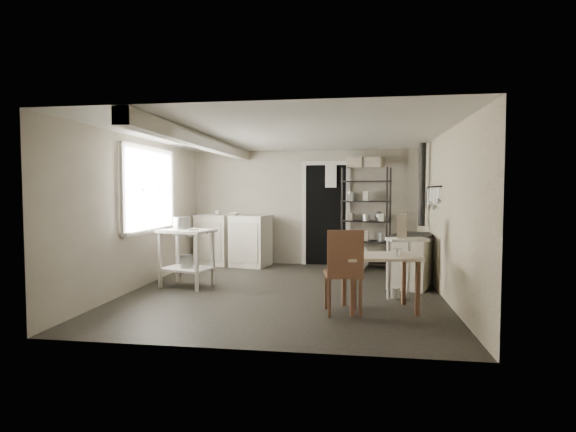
# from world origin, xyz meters

# --- Properties ---
(floor) EXTENTS (5.00, 5.00, 0.00)m
(floor) POSITION_xyz_m (0.00, 0.00, 0.00)
(floor) COLOR black
(floor) RESTS_ON ground
(ceiling) EXTENTS (5.00, 5.00, 0.00)m
(ceiling) POSITION_xyz_m (0.00, 0.00, 2.30)
(ceiling) COLOR beige
(ceiling) RESTS_ON wall_back
(wall_back) EXTENTS (4.50, 0.02, 2.30)m
(wall_back) POSITION_xyz_m (0.00, 2.50, 1.15)
(wall_back) COLOR #A9A190
(wall_back) RESTS_ON ground
(wall_front) EXTENTS (4.50, 0.02, 2.30)m
(wall_front) POSITION_xyz_m (0.00, -2.50, 1.15)
(wall_front) COLOR #A9A190
(wall_front) RESTS_ON ground
(wall_left) EXTENTS (0.02, 5.00, 2.30)m
(wall_left) POSITION_xyz_m (-2.25, 0.00, 1.15)
(wall_left) COLOR #A9A190
(wall_left) RESTS_ON ground
(wall_right) EXTENTS (0.02, 5.00, 2.30)m
(wall_right) POSITION_xyz_m (2.25, 0.00, 1.15)
(wall_right) COLOR #A9A190
(wall_right) RESTS_ON ground
(window) EXTENTS (0.12, 1.76, 1.28)m
(window) POSITION_xyz_m (-2.22, 0.20, 1.50)
(window) COLOR silver
(window) RESTS_ON wall_left
(doorway) EXTENTS (0.96, 0.10, 2.08)m
(doorway) POSITION_xyz_m (0.45, 2.47, 1.00)
(doorway) COLOR silver
(doorway) RESTS_ON ground
(ceiling_beam) EXTENTS (0.18, 5.00, 0.18)m
(ceiling_beam) POSITION_xyz_m (-1.20, 0.00, 2.20)
(ceiling_beam) COLOR silver
(ceiling_beam) RESTS_ON ceiling
(wallpaper_panel) EXTENTS (0.01, 5.00, 2.30)m
(wallpaper_panel) POSITION_xyz_m (2.24, 0.00, 1.15)
(wallpaper_panel) COLOR beige
(wallpaper_panel) RESTS_ON wall_right
(utensil_rail) EXTENTS (0.06, 1.20, 0.44)m
(utensil_rail) POSITION_xyz_m (2.19, 0.60, 1.55)
(utensil_rail) COLOR #B7B8BA
(utensil_rail) RESTS_ON wall_right
(prep_table) EXTENTS (0.89, 0.73, 0.89)m
(prep_table) POSITION_xyz_m (-1.56, 0.10, 0.40)
(prep_table) COLOR silver
(prep_table) RESTS_ON ground
(stockpot) EXTENTS (0.30, 0.30, 0.28)m
(stockpot) POSITION_xyz_m (-1.64, 0.12, 0.94)
(stockpot) COLOR #B7B8BA
(stockpot) RESTS_ON prep_table
(saucepan) EXTENTS (0.24, 0.24, 0.11)m
(saucepan) POSITION_xyz_m (-1.42, -0.01, 0.85)
(saucepan) COLOR #B7B8BA
(saucepan) RESTS_ON prep_table
(bucket) EXTENTS (0.21, 0.21, 0.22)m
(bucket) POSITION_xyz_m (-1.56, 0.09, 0.39)
(bucket) COLOR #B7B8BA
(bucket) RESTS_ON prep_table
(base_cabinets) EXTENTS (1.63, 0.93, 1.01)m
(base_cabinets) POSITION_xyz_m (-1.38, 2.18, 0.46)
(base_cabinets) COLOR beige
(base_cabinets) RESTS_ON ground
(mixing_bowl) EXTENTS (0.35, 0.35, 0.07)m
(mixing_bowl) POSITION_xyz_m (-1.33, 2.08, 0.96)
(mixing_bowl) COLOR silver
(mixing_bowl) RESTS_ON base_cabinets
(counter_cup) EXTENTS (0.15, 0.15, 0.10)m
(counter_cup) POSITION_xyz_m (-1.68, 2.10, 0.97)
(counter_cup) COLOR silver
(counter_cup) RESTS_ON base_cabinets
(shelf_rack) EXTENTS (0.98, 0.59, 1.94)m
(shelf_rack) POSITION_xyz_m (1.24, 2.31, 0.95)
(shelf_rack) COLOR black
(shelf_rack) RESTS_ON ground
(shelf_jar) EXTENTS (0.11, 0.11, 0.20)m
(shelf_jar) POSITION_xyz_m (0.92, 2.36, 1.37)
(shelf_jar) COLOR silver
(shelf_jar) RESTS_ON shelf_rack
(storage_box_a) EXTENTS (0.31, 0.28, 0.20)m
(storage_box_a) POSITION_xyz_m (1.02, 2.30, 2.01)
(storage_box_a) COLOR beige
(storage_box_a) RESTS_ON shelf_rack
(storage_box_b) EXTENTS (0.35, 0.34, 0.19)m
(storage_box_b) POSITION_xyz_m (1.38, 2.28, 1.99)
(storage_box_b) COLOR beige
(storage_box_b) RESTS_ON shelf_rack
(stove) EXTENTS (0.89, 1.16, 0.80)m
(stove) POSITION_xyz_m (1.92, 0.68, 0.44)
(stove) COLOR beige
(stove) RESTS_ON ground
(stovepipe) EXTENTS (0.15, 0.15, 1.48)m
(stovepipe) POSITION_xyz_m (2.12, 1.15, 1.59)
(stovepipe) COLOR black
(stovepipe) RESTS_ON stove
(side_ledge) EXTENTS (0.60, 0.41, 0.84)m
(side_ledge) POSITION_xyz_m (1.73, -0.24, 0.43)
(side_ledge) COLOR silver
(side_ledge) RESTS_ON ground
(oats_box) EXTENTS (0.15, 0.23, 0.32)m
(oats_box) POSITION_xyz_m (1.66, -0.22, 1.01)
(oats_box) COLOR beige
(oats_box) RESTS_ON side_ledge
(work_table) EXTENTS (1.03, 0.81, 0.69)m
(work_table) POSITION_xyz_m (1.32, -0.90, 0.38)
(work_table) COLOR beige
(work_table) RESTS_ON ground
(table_cup) EXTENTS (0.13, 0.13, 0.10)m
(table_cup) POSITION_xyz_m (1.52, -0.98, 0.81)
(table_cup) COLOR silver
(table_cup) RESTS_ON work_table
(chair) EXTENTS (0.49, 0.51, 1.03)m
(chair) POSITION_xyz_m (0.87, -1.10, 0.49)
(chair) COLOR brown
(chair) RESTS_ON ground
(flour_sack) EXTENTS (0.53, 0.50, 0.51)m
(flour_sack) POSITION_xyz_m (1.08, 1.82, 0.24)
(flour_sack) COLOR silver
(flour_sack) RESTS_ON ground
(floor_crock) EXTENTS (0.14, 0.14, 0.15)m
(floor_crock) POSITION_xyz_m (1.58, -0.24, 0.07)
(floor_crock) COLOR silver
(floor_crock) RESTS_ON ground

